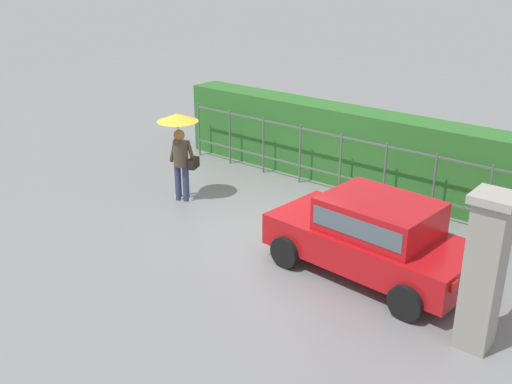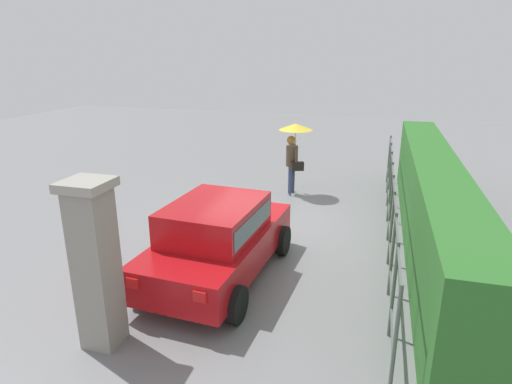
% 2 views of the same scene
% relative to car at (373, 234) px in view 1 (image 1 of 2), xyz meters
% --- Properties ---
extents(ground_plane, '(40.00, 40.00, 0.00)m').
position_rel_car_xyz_m(ground_plane, '(-2.57, 0.19, -0.80)').
color(ground_plane, slate).
extents(car, '(3.83, 2.07, 1.48)m').
position_rel_car_xyz_m(car, '(0.00, 0.00, 0.00)').
color(car, '#B71116').
rests_on(car, ground).
extents(pedestrian, '(0.95, 0.95, 2.06)m').
position_rel_car_xyz_m(pedestrian, '(-5.21, 0.35, 0.68)').
color(pedestrian, '#2D3856').
rests_on(pedestrian, ground).
extents(gate_pillar, '(0.60, 0.60, 2.42)m').
position_rel_car_xyz_m(gate_pillar, '(2.22, -0.90, 0.44)').
color(gate_pillar, gray).
rests_on(gate_pillar, ground).
extents(fence_section, '(9.43, 0.05, 1.50)m').
position_rel_car_xyz_m(fence_section, '(-2.55, 3.01, 0.02)').
color(fence_section, '#59605B').
rests_on(fence_section, ground).
extents(hedge_row, '(10.38, 0.90, 1.90)m').
position_rel_car_xyz_m(hedge_row, '(-2.55, 3.80, 0.15)').
color(hedge_row, '#2D6B28').
rests_on(hedge_row, ground).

